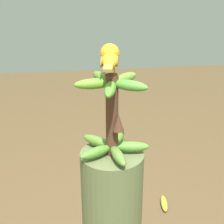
# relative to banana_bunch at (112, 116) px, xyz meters

# --- Properties ---
(banana_bunch) EXTENTS (0.25, 0.25, 0.28)m
(banana_bunch) POSITION_rel_banana_bunch_xyz_m (0.00, 0.00, 0.00)
(banana_bunch) COLOR #4C2D1E
(banana_bunch) RESTS_ON banana_tree
(perched_bird) EXTENTS (0.22, 0.08, 0.09)m
(perched_bird) POSITION_rel_banana_bunch_xyz_m (-0.03, -0.00, 0.19)
(perched_bird) COLOR #C68933
(perched_bird) RESTS_ON banana_bunch
(fallen_banana) EXTENTS (0.17, 0.07, 0.04)m
(fallen_banana) POSITION_rel_banana_bunch_xyz_m (-0.82, 0.46, -1.02)
(fallen_banana) COLOR gold
(fallen_banana) RESTS_ON ground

